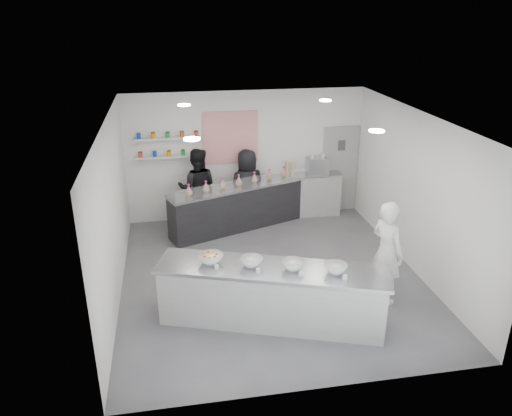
{
  "coord_description": "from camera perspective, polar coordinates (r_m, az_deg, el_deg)",
  "views": [
    {
      "loc": [
        -1.71,
        -8.02,
        4.79
      ],
      "look_at": [
        -0.22,
        0.4,
        1.26
      ],
      "focal_mm": 35.0,
      "sensor_mm": 36.0,
      "label": 1
    }
  ],
  "objects": [
    {
      "name": "staff_left",
      "position": [
        11.32,
        -6.7,
        2.27
      ],
      "size": [
        0.98,
        0.81,
        1.83
      ],
      "primitive_type": "imported",
      "rotation": [
        0.0,
        0.0,
        3.01
      ],
      "color": "black",
      "rests_on": "floor"
    },
    {
      "name": "staff_right",
      "position": [
        11.44,
        -1.01,
        2.44
      ],
      "size": [
        0.94,
        0.69,
        1.75
      ],
      "primitive_type": "imported",
      "rotation": [
        0.0,
        0.0,
        3.31
      ],
      "color": "black",
      "rests_on": "floor"
    },
    {
      "name": "downlight_1",
      "position": [
        7.89,
        13.63,
        8.56
      ],
      "size": [
        0.24,
        0.24,
        0.02
      ],
      "primitive_type": "cylinder",
      "color": "white",
      "rests_on": "ceiling"
    },
    {
      "name": "left_wall",
      "position": [
        8.73,
        -16.11,
        -0.61
      ],
      "size": [
        0.0,
        6.0,
        6.0
      ],
      "primitive_type": "plane",
      "rotation": [
        1.57,
        0.0,
        1.57
      ],
      "color": "white",
      "rests_on": "floor"
    },
    {
      "name": "floor",
      "position": [
        9.5,
        1.74,
        -7.85
      ],
      "size": [
        6.0,
        6.0,
        0.0
      ],
      "primitive_type": "plane",
      "color": "#515156",
      "rests_on": "ground"
    },
    {
      "name": "preserve_jars",
      "position": [
        11.28,
        -9.98,
        7.16
      ],
      "size": [
        1.45,
        0.1,
        0.56
      ],
      "primitive_type": null,
      "color": "red",
      "rests_on": "jar_shelf_lower"
    },
    {
      "name": "back_bar",
      "position": [
        11.27,
        -1.94,
        0.1
      ],
      "size": [
        3.29,
        1.73,
        1.02
      ],
      "primitive_type": "cube",
      "rotation": [
        0.0,
        0.0,
        0.36
      ],
      "color": "black",
      "rests_on": "floor"
    },
    {
      "name": "label_cards",
      "position": [
        7.39,
        3.83,
        -8.24
      ],
      "size": [
        2.01,
        0.04,
        0.07
      ],
      "primitive_type": null,
      "color": "white",
      "rests_on": "prep_counter"
    },
    {
      "name": "jar_shelf_upper",
      "position": [
        11.27,
        -10.03,
        7.87
      ],
      "size": [
        1.45,
        0.22,
        0.04
      ],
      "primitive_type": "cube",
      "color": "silver",
      "rests_on": "back_wall"
    },
    {
      "name": "cookie_bags",
      "position": [
        11.04,
        -1.98,
        3.17
      ],
      "size": [
        2.43,
        1.03,
        0.26
      ],
      "primitive_type": null,
      "rotation": [
        0.0,
        0.0,
        0.36
      ],
      "color": "#D3667C",
      "rests_on": "back_bar"
    },
    {
      "name": "right_wall",
      "position": [
        9.75,
        17.88,
        1.6
      ],
      "size": [
        0.0,
        6.0,
        6.0
      ],
      "primitive_type": "plane",
      "rotation": [
        1.57,
        0.0,
        -1.57
      ],
      "color": "white",
      "rests_on": "floor"
    },
    {
      "name": "jar_shelf_lower",
      "position": [
        11.38,
        -9.89,
        5.82
      ],
      "size": [
        1.45,
        0.22,
        0.04
      ],
      "primitive_type": "cube",
      "color": "silver",
      "rests_on": "back_wall"
    },
    {
      "name": "ceiling",
      "position": [
        8.4,
        1.98,
        10.12
      ],
      "size": [
        6.0,
        6.0,
        0.0
      ],
      "primitive_type": "plane",
      "rotation": [
        3.14,
        0.0,
        0.0
      ],
      "color": "white",
      "rests_on": "floor"
    },
    {
      "name": "espresso_machine",
      "position": [
        11.87,
        7.0,
        4.78
      ],
      "size": [
        0.5,
        0.34,
        0.38
      ],
      "primitive_type": "cube",
      "color": "#93969E",
      "rests_on": "espresso_ledge"
    },
    {
      "name": "pattern_panel",
      "position": [
        11.44,
        -2.93,
        8.04
      ],
      "size": [
        1.25,
        0.03,
        1.2
      ],
      "primitive_type": "cube",
      "color": "#E53D4F",
      "rests_on": "back_wall"
    },
    {
      "name": "downlight_2",
      "position": [
        9.8,
        -8.22,
        11.57
      ],
      "size": [
        0.24,
        0.24,
        0.02
      ],
      "primitive_type": "cylinder",
      "color": "white",
      "rests_on": "ceiling"
    },
    {
      "name": "prep_bowls",
      "position": [
        7.74,
        1.83,
        -6.38
      ],
      "size": [
        2.33,
        1.19,
        0.14
      ],
      "primitive_type": null,
      "rotation": [
        0.0,
        0.0,
        -0.34
      ],
      "color": "white",
      "rests_on": "prep_counter"
    },
    {
      "name": "cup_stacks",
      "position": [
        11.7,
        3.86,
        4.53
      ],
      "size": [
        0.24,
        0.24,
        0.33
      ],
      "primitive_type": null,
      "color": "#D0BB85",
      "rests_on": "espresso_ledge"
    },
    {
      "name": "prep_counter",
      "position": [
        8.03,
        1.78,
        -9.91
      ],
      "size": [
        3.69,
        1.97,
        0.99
      ],
      "primitive_type": "cube",
      "rotation": [
        0.0,
        0.0,
        -0.34
      ],
      "color": "#9A9995",
      "rests_on": "floor"
    },
    {
      "name": "back_wall",
      "position": [
        11.63,
        -1.18,
        6.0
      ],
      "size": [
        5.5,
        0.0,
        5.5
      ],
      "primitive_type": "plane",
      "rotation": [
        1.57,
        0.0,
        0.0
      ],
      "color": "white",
      "rests_on": "floor"
    },
    {
      "name": "sneeze_guard",
      "position": [
        10.8,
        -1.24,
        2.78
      ],
      "size": [
        3.04,
        1.16,
        0.28
      ],
      "primitive_type": "cube",
      "rotation": [
        0.0,
        0.0,
        0.36
      ],
      "color": "white",
      "rests_on": "back_bar"
    },
    {
      "name": "back_door",
      "position": [
        12.28,
        9.55,
        4.4
      ],
      "size": [
        0.88,
        0.04,
        2.1
      ],
      "primitive_type": "cube",
      "color": "gray",
      "rests_on": "floor"
    },
    {
      "name": "downlight_0",
      "position": [
        7.26,
        -7.34,
        7.83
      ],
      "size": [
        0.24,
        0.24,
        0.02
      ],
      "primitive_type": "cylinder",
      "color": "white",
      "rests_on": "ceiling"
    },
    {
      "name": "woman_prep",
      "position": [
        8.67,
        14.7,
        -4.93
      ],
      "size": [
        0.65,
        0.78,
        1.82
      ],
      "primitive_type": "imported",
      "rotation": [
        0.0,
        0.0,
        1.95
      ],
      "color": "white",
      "rests_on": "floor"
    },
    {
      "name": "espresso_ledge",
      "position": [
        12.07,
        6.31,
        1.56
      ],
      "size": [
        1.39,
        0.44,
        1.03
      ],
      "primitive_type": "cube",
      "color": "#9A9995",
      "rests_on": "floor"
    },
    {
      "name": "downlight_3",
      "position": [
        10.27,
        7.92,
        12.09
      ],
      "size": [
        0.24,
        0.24,
        0.02
      ],
      "primitive_type": "cylinder",
      "color": "white",
      "rests_on": "ceiling"
    }
  ]
}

